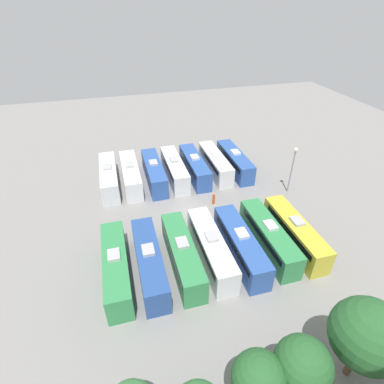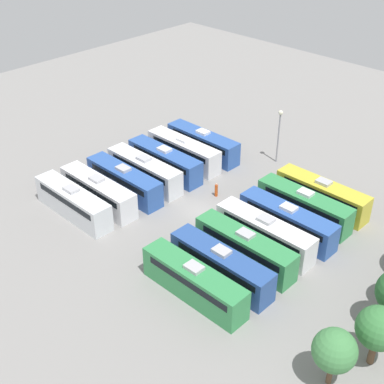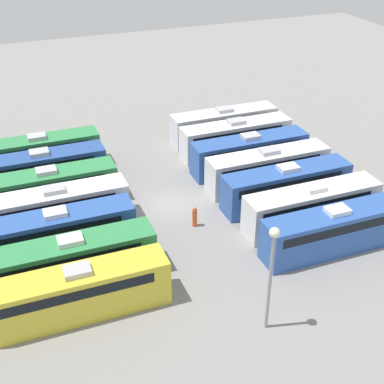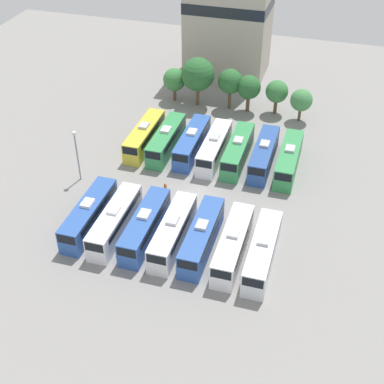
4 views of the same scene
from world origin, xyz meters
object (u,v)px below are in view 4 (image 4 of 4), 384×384
Objects in this scene: bus_5 at (233,244)px; bus_9 at (192,142)px; bus_7 at (145,135)px; tree_0 at (174,80)px; bus_1 at (115,220)px; tree_1 at (198,74)px; bus_0 at (89,214)px; bus_12 at (264,154)px; bus_4 at (202,236)px; tree_4 at (277,92)px; bus_2 at (145,225)px; depot_building at (229,9)px; bus_10 at (214,147)px; bus_6 at (263,251)px; bus_3 at (173,231)px; bus_13 at (289,159)px; bus_8 at (166,139)px; bus_11 at (238,150)px; light_pole at (76,147)px; tree_3 at (249,87)px; tree_5 at (301,100)px; worker_person at (165,189)px; tree_2 at (230,82)px.

bus_5 is 1.00× the size of bus_9.
bus_7 is 14.70m from tree_0.
tree_1 reaches higher than bus_1.
bus_0 is 24.82m from bus_12.
bus_1 is 10.07m from bus_4.
tree_4 is (-0.88, 33.26, 1.96)m from bus_5.
bus_2 is 6.55m from bus_4.
bus_4 is 1.00× the size of bus_12.
bus_9 is 29.36m from depot_building.
bus_0 is 1.00× the size of bus_10.
bus_0 and bus_4 have the same top height.
tree_0 is at bearing 139.80° from bus_12.
bus_6 is 36.83m from tree_1.
bus_6 is at bearing -2.14° from bus_3.
bus_13 is 15.74m from tree_4.
tree_4 is at bearing 49.44° from bus_8.
light_pole is (-18.61, -9.94, 3.20)m from bus_11.
tree_3 reaches higher than tree_5.
bus_3 is 6.80m from bus_5.
tree_1 is (8.92, 24.13, 0.30)m from light_pole.
bus_7 is 2.13× the size of tree_5.
bus_5 is 33.17m from tree_3.
tree_5 reaches higher than bus_6.
bus_12 reaches higher than worker_person.
bus_8 is 10.14m from bus_11.
bus_5 is 2.13× the size of tree_5.
bus_4 and bus_11 have the same top height.
bus_0 is at bearing -109.99° from tree_3.
bus_8 is at bearing -130.56° from tree_4.
bus_9 is at bearing -97.87° from tree_2.
tree_1 reaches higher than bus_7.
bus_11 is at bearing 70.20° from bus_2.
tree_2 reaches higher than bus_10.
bus_13 is at bearing 47.03° from bus_1.
bus_0 and bus_11 have the same top height.
depot_building is at bearing 83.67° from bus_0.
bus_4 is 2.01× the size of tree_0.
bus_13 is at bearing -59.61° from tree_3.
tree_4 is 4.15m from tree_5.
bus_9 reaches higher than worker_person.
tree_1 is at bearing 177.93° from tree_5.
bus_1 is 1.00× the size of bus_2.
bus_12 is (13.59, 18.42, 0.00)m from bus_1.
bus_6 is at bearing -72.12° from depot_building.
bus_9 is at bearing -63.41° from tree_0.
bus_12 is 14.55m from worker_person.
tree_2 reaches higher than tree_3.
bus_8 is at bearing 49.33° from light_pole.
bus_11 is at bearing 55.04° from worker_person.
bus_13 is at bearing -88.75° from tree_5.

